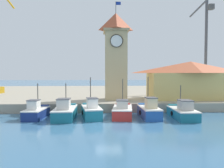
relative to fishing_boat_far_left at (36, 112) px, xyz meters
The scene contains 11 objects.
ground_plane 8.51m from the fishing_boat_far_left, 22.22° to the right, with size 300.00×300.00×0.00m, color #386689.
quay_wharf 24.12m from the fishing_boat_far_left, 71.00° to the left, with size 120.00×40.00×1.16m, color #9E937F.
fishing_boat_far_left is the anchor object (origin of this frame).
fishing_boat_left_outer 3.21m from the fishing_boat_far_left, ahead, with size 2.31×5.22×3.79m.
fishing_boat_left_inner 6.01m from the fishing_boat_far_left, ahead, with size 2.64×4.97×4.46m.
fishing_boat_mid_left 9.48m from the fishing_boat_far_left, ahead, with size 2.64×5.09×4.27m.
fishing_boat_center 12.40m from the fishing_boat_far_left, ahead, with size 2.03×4.70×4.52m.
fishing_boat_mid_right 15.98m from the fishing_boat_far_left, ahead, with size 2.26×5.24×3.57m.
clock_tower 13.63m from the fishing_boat_far_left, 38.57° to the left, with size 3.54×3.54×13.91m.
warehouse_right 21.79m from the fishing_boat_far_left, 20.41° to the left, with size 12.49×5.41×5.49m.
port_crane_far 34.95m from the fishing_boat_far_left, 34.61° to the left, with size 2.00×8.20×19.42m.
Camera 1 is at (-0.59, -20.76, 4.85)m, focal length 35.00 mm.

